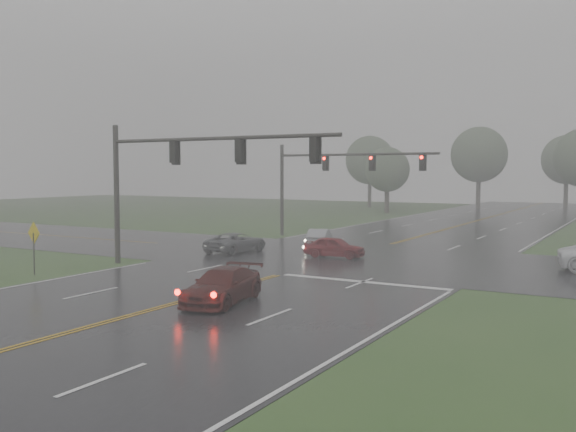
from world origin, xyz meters
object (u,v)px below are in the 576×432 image
Objects in this scene: sedan_red at (334,258)px; sedan_silver at (319,247)px; sedan_maroon at (223,303)px; car_grey at (236,253)px; signal_gantry_far at (327,172)px; signal_gantry_near at (176,166)px.

sedan_red is 0.98× the size of sedan_silver.
car_grey is at bearing 112.87° from sedan_maroon.
car_grey is at bearing -94.69° from signal_gantry_far.
car_grey is 9.22m from signal_gantry_near.
sedan_red is at bearing -61.11° from signal_gantry_far.
sedan_red is 5.50m from sedan_silver.
sedan_red is 0.26× the size of signal_gantry_near.
car_grey is at bearing 92.93° from sedan_red.
sedan_silver is (-5.33, 18.84, 0.00)m from sedan_maroon.
signal_gantry_near reaches higher than car_grey.
sedan_maroon is 14.57m from sedan_red.
sedan_maroon is 19.58m from sedan_silver.
sedan_red is at bearing 88.30° from sedan_maroon.
sedan_silver is at bearing 80.72° from signal_gantry_near.
signal_gantry_near is at bearing 141.51° from sedan_red.
signal_gantry_near reaches higher than sedan_maroon.
car_grey is 0.32× the size of signal_gantry_near.
signal_gantry_far reaches higher than sedan_maroon.
sedan_red is 11.29m from signal_gantry_near.
sedan_red is at bearing -167.49° from car_grey.
signal_gantry_far is at bearing 90.88° from signal_gantry_near.
car_grey is (-8.61, 13.44, 0.00)m from sedan_maroon.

